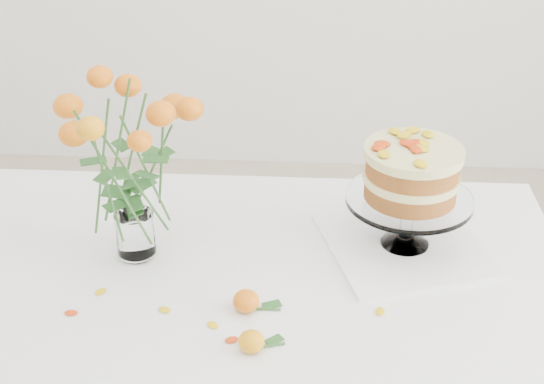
{
  "coord_description": "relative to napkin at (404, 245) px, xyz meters",
  "views": [
    {
      "loc": [
        0.16,
        -1.25,
        1.69
      ],
      "look_at": [
        0.08,
        0.12,
        0.91
      ],
      "focal_mm": 50.0,
      "sensor_mm": 36.0,
      "label": 1
    }
  ],
  "objects": [
    {
      "name": "stray_petal_d",
      "position": [
        -0.63,
        -0.2,
        -0.0
      ],
      "size": [
        0.03,
        0.02,
        0.0
      ],
      "primitive_type": "ellipsoid",
      "color": "#E2BA0E",
      "rests_on": "table"
    },
    {
      "name": "rose_vase",
      "position": [
        -0.58,
        -0.07,
        0.24
      ],
      "size": [
        0.36,
        0.36,
        0.42
      ],
      "rotation": [
        0.0,
        0.0,
        -0.42
      ],
      "color": "white",
      "rests_on": "table"
    },
    {
      "name": "table",
      "position": [
        -0.37,
        -0.15,
        -0.09
      ],
      "size": [
        1.43,
        0.93,
        0.76
      ],
      "color": "tan",
      "rests_on": "ground"
    },
    {
      "name": "stray_petal_b",
      "position": [
        -0.39,
        -0.29,
        -0.0
      ],
      "size": [
        0.03,
        0.02,
        0.0
      ],
      "primitive_type": "ellipsoid",
      "color": "#E2BA0E",
      "rests_on": "table"
    },
    {
      "name": "cake_stand",
      "position": [
        0.0,
        0.0,
        0.17
      ],
      "size": [
        0.27,
        0.27,
        0.24
      ],
      "rotation": [
        0.0,
        0.0,
        -0.29
      ],
      "color": "white",
      "rests_on": "napkin"
    },
    {
      "name": "stray_petal_c",
      "position": [
        -0.35,
        -0.33,
        -0.0
      ],
      "size": [
        0.03,
        0.02,
        0.0
      ],
      "primitive_type": "ellipsoid",
      "color": "#E2BA0E",
      "rests_on": "table"
    },
    {
      "name": "loose_rose_near",
      "position": [
        -0.31,
        -0.36,
        0.01
      ],
      "size": [
        0.09,
        0.05,
        0.04
      ],
      "rotation": [
        0.0,
        0.0,
        0.29
      ],
      "color": "#F3AD15",
      "rests_on": "table"
    },
    {
      "name": "stray_petal_f",
      "position": [
        -0.07,
        -0.23,
        -0.0
      ],
      "size": [
        0.03,
        0.02,
        0.0
      ],
      "primitive_type": "ellipsoid",
      "color": "#E2BA0E",
      "rests_on": "table"
    },
    {
      "name": "stray_petal_a",
      "position": [
        -0.49,
        -0.25,
        -0.0
      ],
      "size": [
        0.03,
        0.02,
        0.0
      ],
      "primitive_type": "ellipsoid",
      "color": "#E2BA0E",
      "rests_on": "table"
    },
    {
      "name": "napkin",
      "position": [
        0.0,
        0.0,
        0.0
      ],
      "size": [
        0.41,
        0.41,
        0.01
      ],
      "primitive_type": "cube",
      "rotation": [
        0.0,
        0.0,
        0.31
      ],
      "color": "white",
      "rests_on": "table"
    },
    {
      "name": "stray_petal_e",
      "position": [
        -0.67,
        -0.27,
        -0.0
      ],
      "size": [
        0.03,
        0.02,
        0.0
      ],
      "primitive_type": "ellipsoid",
      "color": "#E2BA0E",
      "rests_on": "table"
    },
    {
      "name": "loose_rose_far",
      "position": [
        -0.33,
        -0.24,
        0.02
      ],
      "size": [
        0.09,
        0.05,
        0.04
      ],
      "rotation": [
        0.0,
        0.0,
        0.02
      ],
      "color": "#DC4E0A",
      "rests_on": "table"
    }
  ]
}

